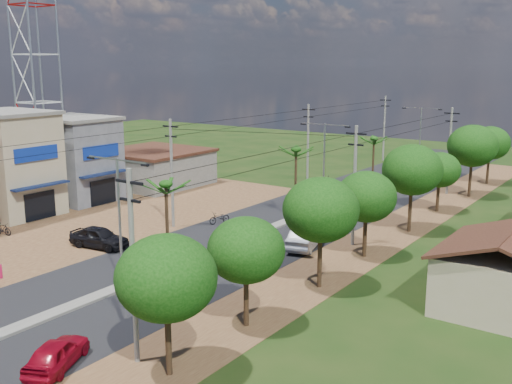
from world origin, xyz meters
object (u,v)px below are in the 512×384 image
car_red_near (57,354)px  car_parked_dark (99,238)px  moto_rider_east (140,292)px  car_white_far (313,190)px  car_silver_mid (305,238)px

car_red_near → car_parked_dark: (-12.50, 13.05, 0.11)m
car_parked_dark → moto_rider_east: (9.76, -5.33, -0.29)m
car_parked_dark → car_white_far: bearing=-19.1°
car_red_near → moto_rider_east: 8.20m
car_silver_mid → moto_rider_east: 14.31m
car_white_far → car_parked_dark: bearing=-113.5°
car_white_far → moto_rider_east: bearing=-93.3°
car_silver_mid → car_parked_dark: size_ratio=1.06×
car_parked_dark → moto_rider_east: size_ratio=2.44×
car_white_far → car_red_near: bearing=-91.4°
car_silver_mid → car_white_far: size_ratio=1.12×
moto_rider_east → car_red_near: bearing=127.0°
car_silver_mid → car_white_far: bearing=-77.6°
car_red_near → moto_rider_east: (-2.74, 7.72, -0.18)m
car_silver_mid → car_parked_dark: car_silver_mid is taller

